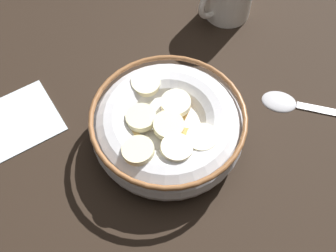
# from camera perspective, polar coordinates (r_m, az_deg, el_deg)

# --- Properties ---
(ground_plane) EXTENTS (1.16, 1.16, 0.02)m
(ground_plane) POSITION_cam_1_polar(r_m,az_deg,el_deg) (0.51, 0.00, -2.34)
(ground_plane) COLOR black
(cereal_bowl) EXTENTS (0.18, 0.18, 0.06)m
(cereal_bowl) POSITION_cam_1_polar(r_m,az_deg,el_deg) (0.48, -0.01, -0.08)
(cereal_bowl) COLOR silver
(cereal_bowl) RESTS_ON ground_plane
(spoon) EXTENTS (0.11, 0.16, 0.01)m
(spoon) POSITION_cam_1_polar(r_m,az_deg,el_deg) (0.55, 17.56, 2.86)
(spoon) COLOR #B7B7BC
(spoon) RESTS_ON ground_plane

